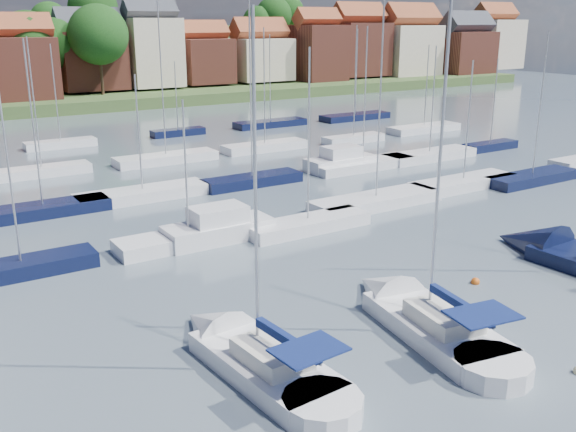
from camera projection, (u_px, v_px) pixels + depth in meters
ground at (174, 171)px, 59.87m from camera, size 260.00×260.00×0.00m
sailboat_left at (247, 354)px, 26.30m from camera, size 3.80×11.37×15.21m
sailboat_centre at (416, 316)px, 29.73m from camera, size 4.95×12.18×16.06m
buoy_c at (474, 376)px, 25.34m from camera, size 0.50×0.50×0.50m
buoy_e at (475, 283)px, 34.25m from camera, size 0.47×0.47×0.47m
marina_field at (215, 174)px, 56.80m from camera, size 79.62×41.41×15.93m
far_shore_town at (10, 64)px, 134.46m from camera, size 212.46×90.00×22.27m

